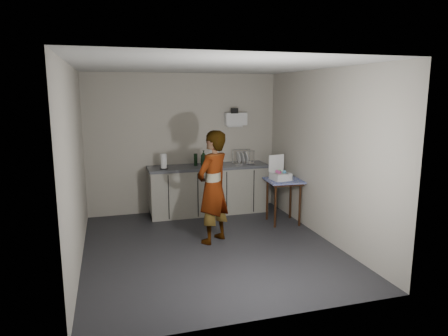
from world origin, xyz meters
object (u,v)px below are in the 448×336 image
object	(u,v)px
kitchen_counter	(209,191)
dark_bottle	(196,160)
soap_bottle	(203,158)
standing_man	(213,187)
bakery_box	(280,174)
dish_rack	(243,161)
side_table	(284,185)
soda_can	(206,162)
paper_towel	(164,162)

from	to	relation	value
kitchen_counter	dark_bottle	bearing A→B (deg)	167.23
dark_bottle	soap_bottle	bearing A→B (deg)	-29.33
standing_man	bakery_box	bearing A→B (deg)	164.72
kitchen_counter	dish_rack	distance (m)	0.87
kitchen_counter	dish_rack	size ratio (longest dim) A/B	5.87
side_table	standing_man	bearing A→B (deg)	-154.81
soda_can	dark_bottle	xyz separation A→B (m)	(-0.19, 0.03, 0.06)
kitchen_counter	paper_towel	world-z (taller)	paper_towel
dark_bottle	bakery_box	bearing A→B (deg)	-37.61
standing_man	dish_rack	xyz separation A→B (m)	(0.98, 1.47, 0.12)
dark_bottle	standing_man	bearing A→B (deg)	-92.62
bakery_box	soda_can	bearing A→B (deg)	131.78
soap_bottle	side_table	bearing A→B (deg)	-37.59
soap_bottle	dark_bottle	world-z (taller)	soap_bottle
side_table	paper_towel	distance (m)	2.15
kitchen_counter	soda_can	bearing A→B (deg)	147.28
standing_man	bakery_box	size ratio (longest dim) A/B	4.10
kitchen_counter	soap_bottle	size ratio (longest dim) A/B	7.63
paper_towel	dish_rack	size ratio (longest dim) A/B	0.71
paper_towel	dark_bottle	bearing A→B (deg)	14.48
paper_towel	side_table	bearing A→B (deg)	-23.33
dish_rack	bakery_box	size ratio (longest dim) A/B	0.92
kitchen_counter	bakery_box	world-z (taller)	bakery_box
kitchen_counter	dark_bottle	distance (m)	0.64
soap_bottle	paper_towel	world-z (taller)	soap_bottle
standing_man	dark_bottle	xyz separation A→B (m)	(0.07, 1.53, 0.17)
bakery_box	paper_towel	bearing A→B (deg)	149.70
bakery_box	dish_rack	bearing A→B (deg)	104.54
standing_man	soap_bottle	size ratio (longest dim) A/B	5.81
dark_bottle	bakery_box	world-z (taller)	bakery_box
side_table	bakery_box	distance (m)	0.20
kitchen_counter	soap_bottle	world-z (taller)	soap_bottle
soda_can	dish_rack	xyz separation A→B (m)	(0.72, -0.03, 0.00)
standing_man	paper_towel	bearing A→B (deg)	-105.98
side_table	soap_bottle	size ratio (longest dim) A/B	2.62
soda_can	dark_bottle	bearing A→B (deg)	171.94
bakery_box	kitchen_counter	bearing A→B (deg)	131.49
kitchen_counter	dark_bottle	world-z (taller)	dark_bottle
standing_man	dish_rack	world-z (taller)	standing_man
soap_bottle	dish_rack	bearing A→B (deg)	1.55
side_table	paper_towel	bearing A→B (deg)	161.13
dark_bottle	dish_rack	size ratio (longest dim) A/B	0.59
dark_bottle	dish_rack	bearing A→B (deg)	-3.38
soda_can	soap_bottle	bearing A→B (deg)	-141.37
side_table	soap_bottle	xyz separation A→B (m)	(-1.20, 0.92, 0.39)
soap_bottle	soda_can	xyz separation A→B (m)	(0.06, 0.05, -0.09)
kitchen_counter	bakery_box	bearing A→B (deg)	-41.72
soda_can	dish_rack	bearing A→B (deg)	-2.11
paper_towel	bakery_box	xyz separation A→B (m)	(1.88, -0.82, -0.18)
side_table	paper_towel	size ratio (longest dim) A/B	2.83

